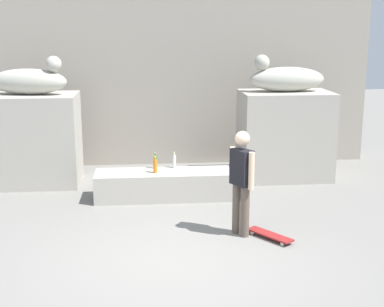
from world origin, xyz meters
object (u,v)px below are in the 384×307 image
bottle_clear (174,161)px  bottle_orange (155,166)px  statue_reclining_right (285,78)px  statue_reclining_left (30,80)px  bottle_green (155,162)px  skateboard (270,235)px  skater (241,178)px

bottle_clear → bottle_orange: 0.51m
statue_reclining_right → bottle_orange: (-2.78, -1.31, -1.50)m
statue_reclining_left → bottle_green: 3.06m
statue_reclining_left → bottle_orange: (2.47, -1.30, -1.50)m
statue_reclining_left → bottle_orange: 3.17m
statue_reclining_right → bottle_orange: 3.42m
bottle_green → bottle_orange: (-0.01, -0.32, 0.00)m
statue_reclining_right → skateboard: size_ratio=2.13×
bottle_green → statue_reclining_right: bearing=19.5°
statue_reclining_left → bottle_clear: size_ratio=5.27×
bottle_clear → bottle_green: bottle_clear is taller
skater → skateboard: skater is taller
skater → skateboard: size_ratio=2.20×
skater → statue_reclining_left: bearing=19.5°
bottle_orange → skateboard: bearing=-51.4°
statue_reclining_left → bottle_orange: size_ratio=5.23×
skater → bottle_orange: skater is taller
statue_reclining_left → skateboard: (4.19, -3.45, -2.09)m
bottle_orange → bottle_clear: bearing=41.4°
statue_reclining_left → skater: bearing=-29.5°
skateboard → bottle_orange: 2.82m
statue_reclining_left → bottle_orange: bearing=-16.7°
skater → skateboard: bearing=-148.2°
statue_reclining_left → bottle_green: statue_reclining_left is taller
bottle_clear → bottle_orange: bottle_orange is taller
statue_reclining_left → bottle_green: size_ratio=5.37×
skater → bottle_clear: (-0.91, 2.26, -0.27)m
skateboard → bottle_clear: 2.88m
bottle_clear → bottle_green: 0.37m
skater → bottle_green: bearing=-0.2°
skateboard → statue_reclining_left: bearing=13.6°
bottle_green → bottle_orange: 0.32m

